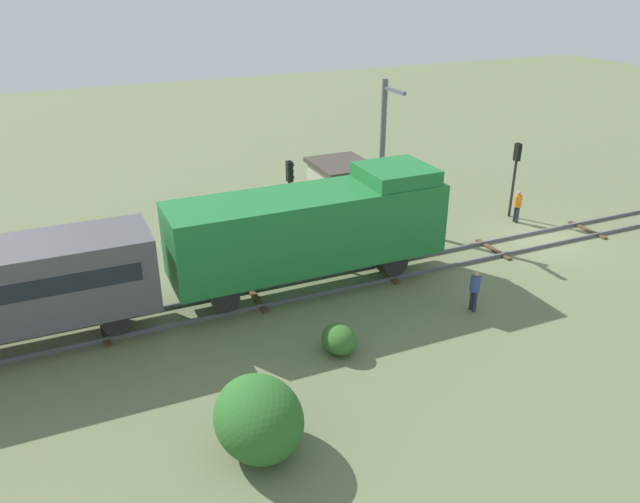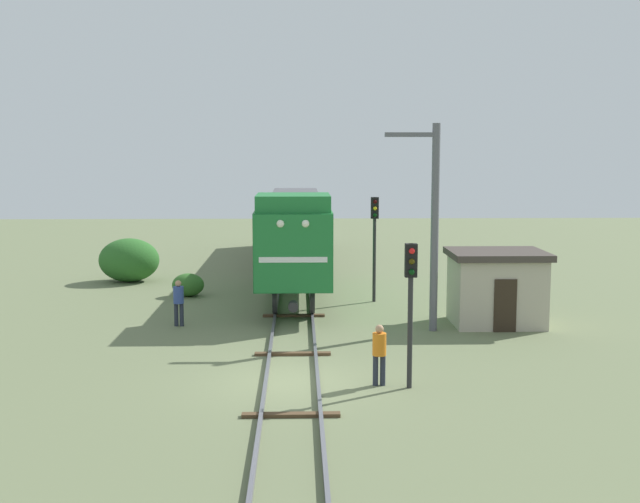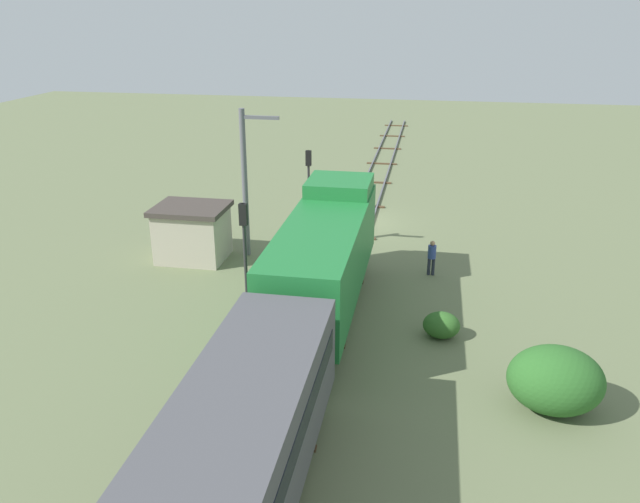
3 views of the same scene
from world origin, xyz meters
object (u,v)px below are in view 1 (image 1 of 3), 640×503
traffic_signal_near (516,166)px  relay_hut (341,187)px  traffic_signal_mid (290,191)px  catenary_mast (383,151)px  locomotive (313,226)px  worker_near_track (518,204)px  worker_by_signal (475,287)px

traffic_signal_near → relay_hut: traffic_signal_near is taller
traffic_signal_mid → catenary_mast: bearing=-74.4°
locomotive → worker_near_track: size_ratio=6.82×
traffic_signal_near → traffic_signal_mid: (0.20, 12.39, 0.32)m
locomotive → worker_near_track: 12.84m
locomotive → relay_hut: size_ratio=3.31×
worker_near_track → worker_by_signal: same height
traffic_signal_near → catenary_mast: 7.20m
locomotive → traffic_signal_mid: size_ratio=2.61×
worker_near_track → relay_hut: size_ratio=0.49×
locomotive → catenary_mast: catenary_mast is taller
traffic_signal_near → relay_hut: (4.30, 7.88, -1.37)m
locomotive → worker_by_signal: size_ratio=6.82×
traffic_signal_near → catenary_mast: (1.73, 6.89, 1.16)m
traffic_signal_near → worker_near_track: traffic_signal_near is taller
traffic_signal_mid → relay_hut: size_ratio=1.27×
locomotive → traffic_signal_mid: bearing=-6.0°
traffic_signal_near → worker_by_signal: (-7.40, 7.86, -1.76)m
traffic_signal_near → worker_near_track: (-0.80, 0.26, -1.76)m
worker_by_signal → relay_hut: 11.71m
traffic_signal_near → relay_hut: 9.08m
traffic_signal_mid → catenary_mast: catenary_mast is taller
worker_near_track → worker_by_signal: 10.07m
locomotive → relay_hut: bearing=-33.0°
relay_hut → traffic_signal_near: bearing=-118.6°
locomotive → worker_by_signal: 6.68m
traffic_signal_mid → catenary_mast: (1.53, -5.50, 0.84)m
worker_near_track → traffic_signal_mid: bearing=34.1°
traffic_signal_mid → traffic_signal_near: bearing=-90.9°
traffic_signal_mid → worker_by_signal: 9.09m
catenary_mast → relay_hut: catenary_mast is taller
locomotive → worker_by_signal: locomotive is taller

